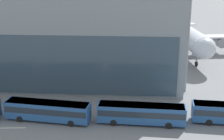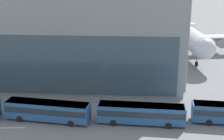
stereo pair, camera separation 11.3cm
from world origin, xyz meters
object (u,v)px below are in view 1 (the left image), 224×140
airliner_at_gate_far (185,35)px  shuttle_bus_1 (48,110)px  floodlight_mast (190,5)px  shuttle_bus_2 (141,113)px

airliner_at_gate_far → shuttle_bus_1: (-26.31, -41.30, -3.57)m
airliner_at_gate_far → floodlight_mast: bearing=-16.0°
floodlight_mast → shuttle_bus_2: bearing=-120.2°
shuttle_bus_1 → shuttle_bus_2: size_ratio=1.01×
airliner_at_gate_far → shuttle_bus_2: size_ratio=2.64×
airliner_at_gate_far → floodlight_mast: floodlight_mast is taller
shuttle_bus_2 → airliner_at_gate_far: bearing=76.8°
shuttle_bus_1 → floodlight_mast: size_ratio=0.49×
airliner_at_gate_far → shuttle_bus_2: (-11.94, -41.36, -3.57)m
airliner_at_gate_far → floodlight_mast: size_ratio=1.27×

